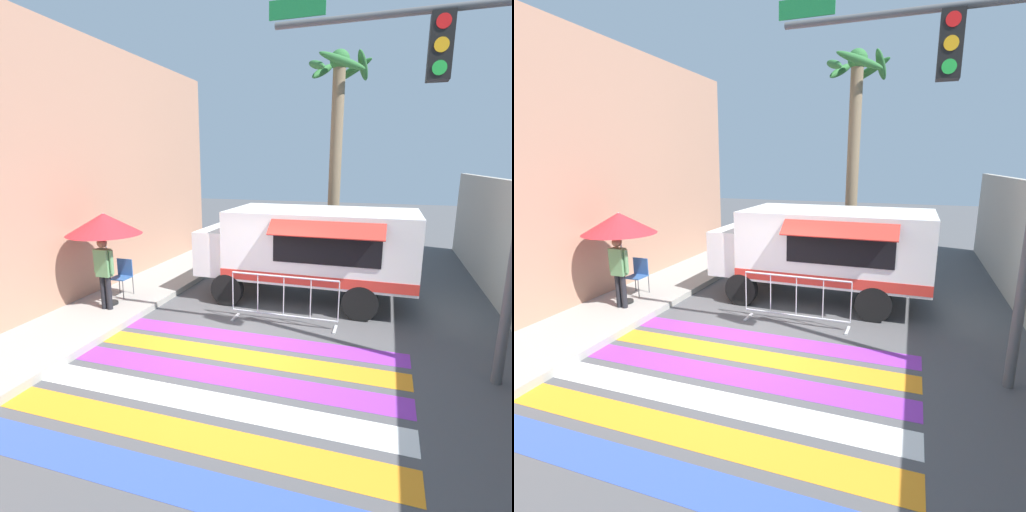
% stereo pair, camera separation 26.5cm
% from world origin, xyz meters
% --- Properties ---
extents(ground_plane, '(60.00, 60.00, 0.00)m').
position_xyz_m(ground_plane, '(0.00, 0.00, 0.00)').
color(ground_plane, '#4C4C4F').
extents(sidewalk_left, '(4.40, 16.00, 0.15)m').
position_xyz_m(sidewalk_left, '(-4.82, 0.00, 0.07)').
color(sidewalk_left, '#99968E').
rests_on(sidewalk_left, ground_plane).
extents(building_left_facade, '(0.25, 16.00, 6.53)m').
position_xyz_m(building_left_facade, '(-4.73, 0.00, 3.27)').
color(building_left_facade, tan).
rests_on(building_left_facade, ground_plane).
extents(crosswalk_painted, '(6.40, 4.36, 0.01)m').
position_xyz_m(crosswalk_painted, '(0.00, -1.66, 0.00)').
color(crosswalk_painted, '#334FB2').
rests_on(crosswalk_painted, ground_plane).
extents(food_truck, '(5.38, 2.81, 2.35)m').
position_xyz_m(food_truck, '(0.68, 3.06, 1.44)').
color(food_truck, white).
rests_on(food_truck, ground_plane).
extents(traffic_signal_pole, '(3.97, 0.29, 6.12)m').
position_xyz_m(traffic_signal_pole, '(3.74, -0.09, 4.10)').
color(traffic_signal_pole, '#515456').
rests_on(traffic_signal_pole, ground_plane).
extents(patio_umbrella, '(1.72, 1.72, 2.22)m').
position_xyz_m(patio_umbrella, '(-3.62, 0.76, 2.11)').
color(patio_umbrella, black).
rests_on(patio_umbrella, sidewalk_left).
extents(folding_chair, '(0.45, 0.45, 0.93)m').
position_xyz_m(folding_chair, '(-3.77, 1.50, 0.71)').
color(folding_chair, '#4C4C51').
rests_on(folding_chair, sidewalk_left).
extents(vendor_person, '(0.53, 0.22, 1.69)m').
position_xyz_m(vendor_person, '(-3.49, 0.47, 1.11)').
color(vendor_person, black).
rests_on(vendor_person, sidewalk_left).
extents(barricade_front, '(2.41, 0.44, 1.11)m').
position_xyz_m(barricade_front, '(0.58, 1.22, 0.56)').
color(barricade_front, '#B7BABF').
rests_on(barricade_front, ground_plane).
extents(palm_tree, '(2.10, 2.11, 6.82)m').
position_xyz_m(palm_tree, '(0.95, 6.30, 4.47)').
color(palm_tree, '#7A664C').
rests_on(palm_tree, ground_plane).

